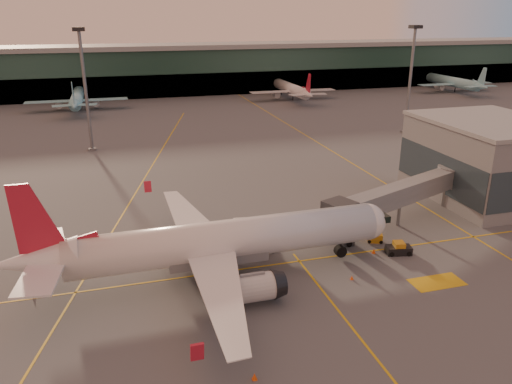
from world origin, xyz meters
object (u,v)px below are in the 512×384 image
object	(u,v)px
main_airplane	(215,243)
catering_truck	(256,233)
gpu_cart	(375,238)
pushback_tug	(399,249)

from	to	relation	value
main_airplane	catering_truck	xyz separation A→B (m)	(6.26, 5.14, -1.88)
gpu_cart	pushback_tug	bearing A→B (deg)	-50.79
gpu_cart	pushback_tug	size ratio (longest dim) A/B	0.66
main_airplane	catering_truck	distance (m)	8.32
main_airplane	catering_truck	world-z (taller)	main_airplane
main_airplane	pushback_tug	distance (m)	23.36
catering_truck	gpu_cart	xyz separation A→B (m)	(15.66, -1.99, -1.81)
main_airplane	pushback_tug	world-z (taller)	main_airplane
catering_truck	pushback_tug	xyz separation A→B (m)	(16.81, -5.85, -1.72)
catering_truck	pushback_tug	distance (m)	17.88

